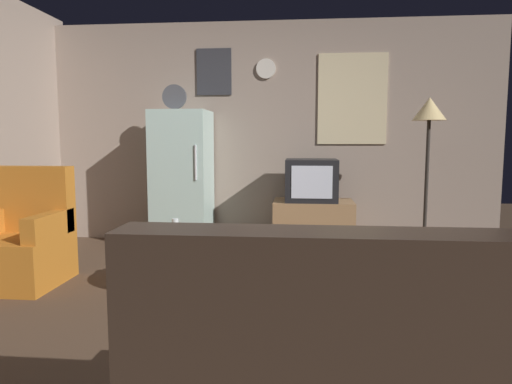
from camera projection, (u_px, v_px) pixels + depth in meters
name	position (u px, v px, depth m)	size (l,w,h in m)	color
ground_plane	(242.00, 320.00, 3.06)	(12.00, 12.00, 0.00)	#4C3828
wall_with_art	(269.00, 133.00, 5.34)	(5.20, 0.12, 2.51)	gray
fridge	(182.00, 179.00, 5.11)	(0.60, 0.62, 1.77)	silver
tv_stand	(313.00, 226.00, 4.94)	(0.84, 0.53, 0.54)	#9E754C
crt_tv	(311.00, 180.00, 4.89)	(0.54, 0.51, 0.44)	black
standing_lamp	(429.00, 122.00, 4.45)	(0.32, 0.32, 1.59)	#332D28
coffee_table	(187.00, 266.00, 3.58)	(0.72, 0.72, 0.43)	#9E754C
wine_glass	(175.00, 228.00, 3.59)	(0.05, 0.05, 0.15)	silver
mug_ceramic_white	(161.00, 232.00, 3.60)	(0.08, 0.08, 0.09)	silver
armchair	(21.00, 243.00, 3.82)	(0.68, 0.68, 0.96)	#B2661E
book_stack	(376.00, 250.00, 4.73)	(0.22, 0.18, 0.12)	brown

